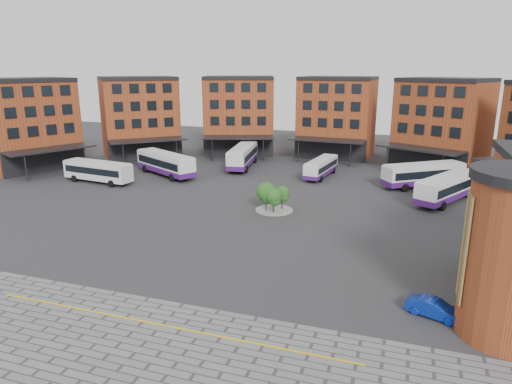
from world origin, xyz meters
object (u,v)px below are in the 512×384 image
(bus_f, at_px, (448,188))
(tree_island, at_px, (272,196))
(bus_a, at_px, (98,170))
(bus_c, at_px, (243,156))
(bus_d, at_px, (321,167))
(bus_e, at_px, (424,174))
(bus_b, at_px, (165,163))
(blue_car, at_px, (435,309))

(bus_f, bearing_deg, tree_island, -122.47)
(bus_a, xyz_separation_m, bus_c, (16.28, 16.57, 0.07))
(bus_a, height_order, bus_d, bus_a)
(tree_island, distance_m, bus_e, 24.22)
(bus_b, xyz_separation_m, bus_f, (40.39, -1.53, -0.08))
(bus_a, height_order, blue_car, bus_a)
(tree_island, relative_size, bus_d, 0.44)
(bus_b, bearing_deg, blue_car, -100.08)
(bus_d, bearing_deg, bus_c, 176.78)
(bus_b, relative_size, bus_f, 1.04)
(bus_f, bearing_deg, bus_a, -144.67)
(tree_island, distance_m, bus_d, 19.21)
(bus_c, bearing_deg, bus_f, -28.16)
(blue_car, bearing_deg, tree_island, 61.23)
(bus_b, relative_size, bus_e, 1.09)
(bus_b, bearing_deg, tree_island, -91.26)
(bus_a, bearing_deg, tree_island, -93.34)
(bus_b, height_order, blue_car, bus_b)
(bus_a, bearing_deg, bus_b, -37.39)
(bus_b, distance_m, blue_car, 49.00)
(tree_island, xyz_separation_m, bus_a, (-27.89, 5.19, -0.09))
(tree_island, height_order, bus_e, tree_island)
(blue_car, bearing_deg, bus_a, 80.96)
(bus_c, bearing_deg, tree_island, -70.63)
(bus_c, xyz_separation_m, blue_car, (28.61, -40.52, -1.29))
(bus_d, bearing_deg, blue_car, -60.69)
(bus_d, distance_m, bus_e, 14.80)
(blue_car, bearing_deg, bus_c, 54.26)
(bus_e, relative_size, blue_car, 3.01)
(tree_island, height_order, bus_f, tree_island)
(bus_a, xyz_separation_m, blue_car, (44.89, -23.94, -1.23))
(bus_d, distance_m, blue_car, 40.68)
(tree_island, bearing_deg, bus_b, 149.47)
(bus_c, xyz_separation_m, bus_f, (31.13, -10.99, -0.08))
(bus_e, bearing_deg, bus_b, -118.41)
(tree_island, height_order, bus_d, tree_island)
(blue_car, bearing_deg, bus_f, 14.16)
(bus_d, xyz_separation_m, bus_e, (14.71, -1.65, 0.33))
(bus_a, distance_m, bus_f, 47.73)
(tree_island, bearing_deg, bus_c, 118.09)
(bus_e, distance_m, blue_car, 36.21)
(bus_b, relative_size, bus_c, 0.96)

